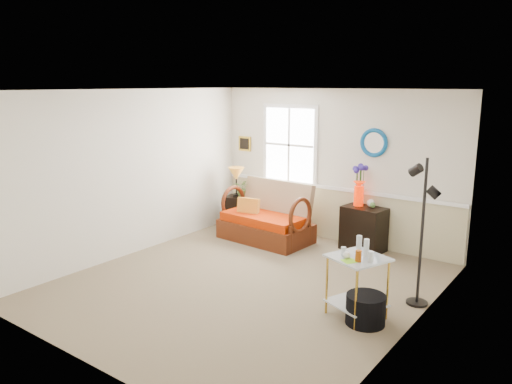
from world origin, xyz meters
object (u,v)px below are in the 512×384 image
Objects in this scene: cabinet at (364,229)px; floor_lamp at (422,233)px; loveseat at (266,212)px; ottoman at (366,309)px; side_table at (357,287)px; lamp_stand at (236,212)px.

cabinet is 0.39× the size of floor_lamp.
ottoman is (2.70, -1.86, -0.33)m from loveseat.
loveseat is 1.68m from cabinet.
side_table reaches higher than ottoman.
side_table reaches higher than cabinet.
loveseat is at bearing 176.50° from floor_lamp.
cabinet is at bearing 115.04° from ottoman.
cabinet is 2.46m from side_table.
ottoman is at bearing -32.79° from side_table.
cabinet is at bearing 5.29° from lamp_stand.
side_table is 0.40× the size of floor_lamp.
loveseat is 2.14× the size of cabinet.
floor_lamp is (3.90, -1.28, 0.61)m from lamp_stand.
floor_lamp is at bearing -18.17° from lamp_stand.
side_table is 1.64× the size of ottoman.
side_table is at bearing -30.97° from loveseat.
lamp_stand is at bearing 165.59° from loveseat.
loveseat is 3.08m from side_table.
side_table is 0.28m from ottoman.
side_table reaches higher than lamp_stand.
loveseat is at bearing -18.03° from lamp_stand.
side_table is at bearing 147.21° from ottoman.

